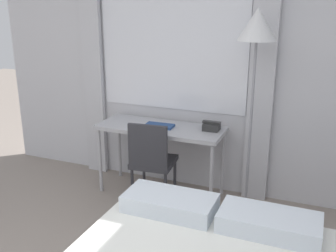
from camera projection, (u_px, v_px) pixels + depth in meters
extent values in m
cube|color=silver|center=(208.00, 63.00, 3.94)|extent=(4.95, 0.05, 2.70)
cube|color=white|center=(172.00, 37.00, 3.97)|extent=(1.59, 0.01, 1.50)
cube|color=silver|center=(92.00, 62.00, 4.36)|extent=(0.24, 0.06, 2.60)
cube|color=silver|center=(262.00, 73.00, 3.69)|extent=(0.24, 0.06, 2.60)
cube|color=#B2B2B7|center=(161.00, 128.00, 3.97)|extent=(1.29, 0.50, 0.04)
cylinder|color=#B2B2B7|center=(100.00, 161.00, 4.12)|extent=(0.04, 0.04, 0.70)
cylinder|color=#B2B2B7|center=(211.00, 179.00, 3.68)|extent=(0.04, 0.04, 0.70)
cylinder|color=#B2B2B7|center=(119.00, 147.00, 4.48)|extent=(0.04, 0.04, 0.70)
cylinder|color=#B2B2B7|center=(223.00, 163.00, 4.05)|extent=(0.04, 0.04, 0.70)
cube|color=#333338|center=(154.00, 162.00, 3.90)|extent=(0.44, 0.44, 0.05)
cube|color=#333338|center=(148.00, 146.00, 3.67)|extent=(0.38, 0.07, 0.42)
cylinder|color=#333338|center=(132.00, 187.00, 3.86)|extent=(0.03, 0.03, 0.39)
cylinder|color=#333338|center=(165.00, 192.00, 3.77)|extent=(0.03, 0.03, 0.39)
cylinder|color=#333338|center=(144.00, 173.00, 4.17)|extent=(0.03, 0.03, 0.39)
cylinder|color=#333338|center=(175.00, 177.00, 4.08)|extent=(0.03, 0.03, 0.39)
cube|color=silver|center=(170.00, 203.00, 2.74)|extent=(0.64, 0.32, 0.12)
cube|color=silver|center=(269.00, 223.00, 2.50)|extent=(0.64, 0.32, 0.12)
cylinder|color=#4C4C51|center=(245.00, 211.00, 3.78)|extent=(0.25, 0.25, 0.03)
cylinder|color=gray|center=(250.00, 131.00, 3.54)|extent=(0.02, 0.02, 1.60)
cone|color=silver|center=(257.00, 24.00, 3.26)|extent=(0.33, 0.33, 0.27)
cube|color=#2D2D2D|center=(211.00, 127.00, 3.84)|extent=(0.15, 0.14, 0.07)
cube|color=#2D2D2D|center=(212.00, 122.00, 3.82)|extent=(0.18, 0.05, 0.02)
cube|color=navy|center=(159.00, 126.00, 3.95)|extent=(0.29, 0.16, 0.02)
cube|color=white|center=(159.00, 125.00, 3.94)|extent=(0.27, 0.15, 0.01)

